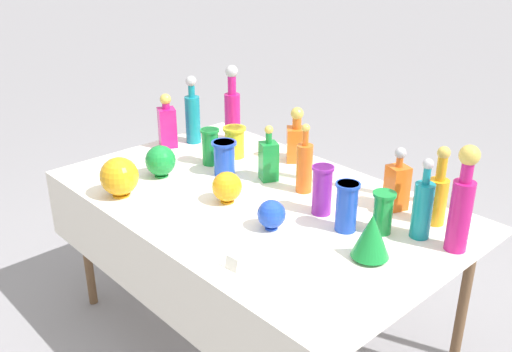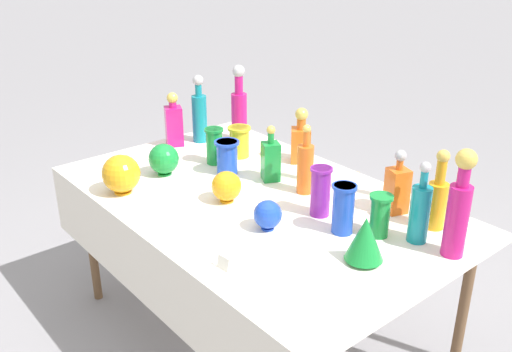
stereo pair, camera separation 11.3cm
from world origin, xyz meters
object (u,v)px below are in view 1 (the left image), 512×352
(square_decanter_0, at_px, (167,124))
(slender_vase_1, at_px, (347,205))
(tall_bottle_0, at_px, (304,166))
(tall_bottle_4, at_px, (193,115))
(round_bowl_2, at_px, (161,161))
(round_bowl_3, at_px, (119,177))
(tall_bottle_1, at_px, (438,194))
(slender_vase_4, at_px, (322,189))
(tall_bottle_2, at_px, (462,203))
(round_bowl_1, at_px, (271,214))
(square_decanter_3, at_px, (397,184))
(slender_vase_2, at_px, (235,141))
(slender_vase_3, at_px, (224,157))
(cardboard_box_behind_left, at_px, (311,208))
(slender_vase_5, at_px, (383,211))
(square_decanter_2, at_px, (269,159))
(round_bowl_0, at_px, (227,187))
(tall_bottle_3, at_px, (423,207))
(fluted_vase_0, at_px, (371,236))
(tall_bottle_5, at_px, (232,109))
(square_decanter_1, at_px, (296,139))
(slender_vase_0, at_px, (210,145))

(square_decanter_0, height_order, slender_vase_1, square_decanter_0)
(tall_bottle_0, height_order, slender_vase_1, tall_bottle_0)
(tall_bottle_0, xyz_separation_m, tall_bottle_4, (-0.84, 0.02, 0.03))
(round_bowl_2, distance_m, round_bowl_3, 0.26)
(tall_bottle_1, bearing_deg, slender_vase_4, -143.62)
(tall_bottle_2, height_order, round_bowl_1, tall_bottle_2)
(square_decanter_3, height_order, slender_vase_2, square_decanter_3)
(tall_bottle_0, xyz_separation_m, slender_vase_3, (-0.39, -0.14, -0.03))
(round_bowl_3, height_order, cardboard_box_behind_left, round_bowl_3)
(slender_vase_5, xyz_separation_m, cardboard_box_behind_left, (-1.06, 0.81, -0.66))
(tall_bottle_1, relative_size, slender_vase_5, 1.93)
(square_decanter_2, height_order, slender_vase_1, square_decanter_2)
(round_bowl_0, xyz_separation_m, cardboard_box_behind_left, (-0.46, 1.08, -0.64))
(slender_vase_4, bearing_deg, round_bowl_3, -143.65)
(square_decanter_0, height_order, slender_vase_5, square_decanter_0)
(tall_bottle_3, distance_m, square_decanter_2, 0.78)
(tall_bottle_0, distance_m, slender_vase_5, 0.46)
(slender_vase_5, bearing_deg, cardboard_box_behind_left, 142.71)
(slender_vase_3, bearing_deg, tall_bottle_3, 9.53)
(square_decanter_3, xyz_separation_m, slender_vase_1, (-0.02, -0.30, -0.00))
(tall_bottle_1, xyz_separation_m, round_bowl_1, (-0.41, -0.51, -0.06))
(tall_bottle_2, relative_size, tall_bottle_4, 1.11)
(fluted_vase_0, height_order, round_bowl_0, fluted_vase_0)
(round_bowl_0, bearing_deg, tall_bottle_1, 34.60)
(square_decanter_2, relative_size, cardboard_box_behind_left, 0.51)
(square_decanter_3, bearing_deg, round_bowl_0, -137.48)
(tall_bottle_3, relative_size, tall_bottle_5, 0.77)
(tall_bottle_1, distance_m, slender_vase_3, 0.99)
(square_decanter_1, xyz_separation_m, slender_vase_0, (-0.26, -0.34, -0.02))
(round_bowl_3, bearing_deg, square_decanter_1, 74.36)
(slender_vase_3, bearing_deg, slender_vase_1, -0.36)
(slender_vase_2, relative_size, fluted_vase_0, 0.91)
(square_decanter_0, relative_size, round_bowl_1, 2.41)
(tall_bottle_5, height_order, square_decanter_1, tall_bottle_5)
(square_decanter_0, xyz_separation_m, cardboard_box_behind_left, (0.27, 0.87, -0.70))
(tall_bottle_5, height_order, cardboard_box_behind_left, tall_bottle_5)
(square_decanter_0, bearing_deg, slender_vase_3, -2.10)
(tall_bottle_5, xyz_separation_m, slender_vase_4, (0.91, -0.30, -0.07))
(square_decanter_1, bearing_deg, slender_vase_4, -36.09)
(round_bowl_3, distance_m, cardboard_box_behind_left, 1.53)
(tall_bottle_4, bearing_deg, square_decanter_0, -106.04)
(tall_bottle_4, height_order, slender_vase_4, tall_bottle_4)
(tall_bottle_3, bearing_deg, square_decanter_2, -176.13)
(tall_bottle_4, bearing_deg, tall_bottle_5, 55.79)
(fluted_vase_0, distance_m, round_bowl_1, 0.41)
(tall_bottle_5, bearing_deg, square_decanter_2, -23.58)
(square_decanter_3, xyz_separation_m, slender_vase_5, (0.08, -0.21, -0.02))
(tall_bottle_4, relative_size, square_decanter_2, 1.39)
(tall_bottle_0, bearing_deg, square_decanter_1, 139.02)
(cardboard_box_behind_left, bearing_deg, fluted_vase_0, -40.97)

